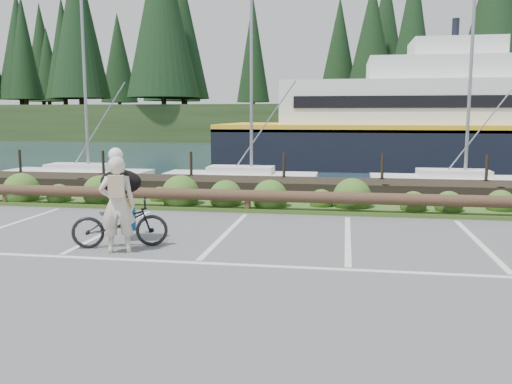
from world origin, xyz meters
TOP-DOWN VIEW (x-y plane):
  - ground at (0.00, 0.00)m, footprint 72.00×72.00m
  - harbor_backdrop at (0.39, 78.47)m, footprint 170.00×160.00m
  - vegetation_strip at (0.00, 5.30)m, footprint 34.00×1.60m
  - log_rail at (0.00, 4.60)m, footprint 32.00×0.30m
  - bicycle at (-1.77, 0.49)m, footprint 1.93×1.20m
  - cyclist at (-1.63, 0.09)m, footprint 0.77×0.63m
  - dog at (-1.97, 1.04)m, footprint 0.68×0.96m

SIDE VIEW (x-z plane):
  - harbor_backdrop at x=0.39m, z-range -15.00..15.00m
  - ground at x=0.00m, z-range 0.00..0.00m
  - log_rail at x=0.00m, z-range -0.30..0.30m
  - vegetation_strip at x=0.00m, z-range 0.00..0.10m
  - bicycle at x=-1.77m, z-range 0.00..0.96m
  - cyclist at x=-1.63m, z-range 0.00..1.81m
  - dog at x=-1.97m, z-range 0.96..1.46m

